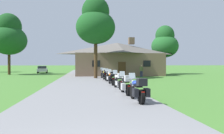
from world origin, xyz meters
TOP-DOWN VIEW (x-y plane):
  - ground_plane at (0.00, 20.00)m, footprint 500.00×500.00m
  - asphalt_driveway at (0.00, 18.00)m, footprint 6.40×80.00m
  - motorcycle_blue_nearest_to_camera at (2.22, 6.41)m, footprint 0.75×2.08m
  - motorcycle_black_second_in_row at (2.15, 8.79)m, footprint 0.73×2.08m
  - motorcycle_white_third_in_row at (2.18, 11.56)m, footprint 0.70×2.08m
  - motorcycle_orange_fourth_in_row at (2.08, 14.28)m, footprint 0.78×2.08m
  - motorcycle_black_fifth_in_row at (2.18, 16.99)m, footprint 0.74×2.08m
  - motorcycle_yellow_sixth_in_row at (2.05, 19.29)m, footprint 0.78×2.08m
  - motorcycle_black_farthest_in_row at (2.19, 22.08)m, footprint 0.97×2.07m
  - stone_lodge at (5.19, 30.39)m, footprint 13.99×8.98m
  - bystander_olive_shirt_near_lodge at (7.64, 24.72)m, footprint 0.48×0.38m
  - tree_right_of_lodge at (14.06, 32.11)m, footprint 4.74×4.74m
  - tree_left_far at (-12.75, 34.03)m, footprint 5.82×5.82m
  - tree_by_lodge_front at (1.23, 22.73)m, footprint 4.85×4.85m
  - parked_white_suv_far_left at (-8.46, 40.06)m, footprint 2.45×4.81m

SIDE VIEW (x-z plane):
  - ground_plane at x=0.00m, z-range 0.00..0.00m
  - asphalt_driveway at x=0.00m, z-range 0.00..0.06m
  - motorcycle_blue_nearest_to_camera at x=2.22m, z-range -0.04..1.26m
  - motorcycle_black_second_in_row at x=2.15m, z-range -0.04..1.26m
  - motorcycle_orange_fourth_in_row at x=2.08m, z-range -0.04..1.26m
  - motorcycle_yellow_sixth_in_row at x=2.05m, z-range -0.04..1.26m
  - motorcycle_black_farthest_in_row at x=2.19m, z-range -0.04..1.26m
  - motorcycle_white_third_in_row at x=2.18m, z-range -0.03..1.27m
  - motorcycle_black_fifth_in_row at x=2.18m, z-range -0.03..1.27m
  - parked_white_suv_far_left at x=-8.46m, z-range 0.08..1.48m
  - bystander_olive_shirt_near_lodge at x=7.64m, z-range 0.11..1.79m
  - stone_lodge at x=5.19m, z-range -0.37..5.80m
  - tree_right_of_lodge at x=14.06m, z-range 1.21..9.86m
  - tree_left_far at x=-12.75m, z-range 1.35..11.70m
  - tree_by_lodge_front at x=1.23m, z-range 1.85..11.94m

